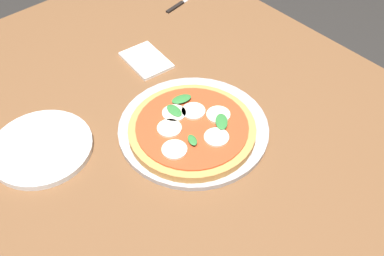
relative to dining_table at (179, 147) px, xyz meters
name	(u,v)px	position (x,y,z in m)	size (l,w,h in m)	color
dining_table	(179,147)	(0.00, 0.00, 0.00)	(1.29, 1.01, 0.78)	brown
serving_tray	(192,129)	(0.05, 0.00, 0.11)	(0.33, 0.33, 0.01)	#B2B2B7
pizza	(192,129)	(0.07, -0.01, 0.13)	(0.28, 0.28, 0.03)	tan
plate_white	(42,148)	(-0.12, -0.28, 0.11)	(0.22, 0.22, 0.01)	white
napkin	(146,60)	(-0.21, 0.07, 0.11)	(0.13, 0.09, 0.01)	white
knife	(181,4)	(-0.36, 0.31, 0.11)	(0.04, 0.17, 0.01)	black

